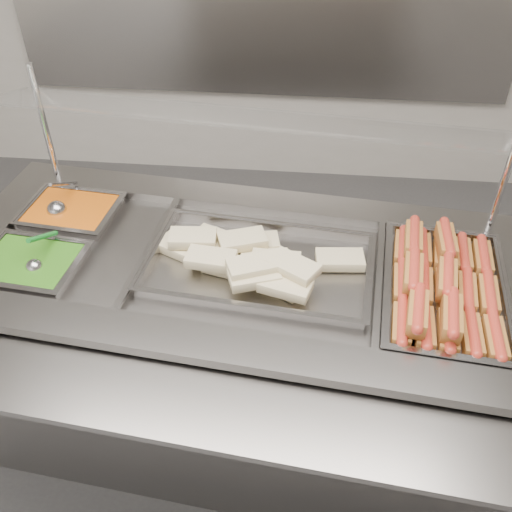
# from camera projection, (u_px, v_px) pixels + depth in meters

# --- Properties ---
(steam_counter) EXTENTS (2.03, 1.06, 0.93)m
(steam_counter) POSITION_uv_depth(u_px,v_px,m) (243.00, 354.00, 2.15)
(steam_counter) COLOR slate
(steam_counter) RESTS_ON ground
(tray_rail) EXTENTS (1.88, 0.57, 0.05)m
(tray_rail) POSITION_uv_depth(u_px,v_px,m) (196.00, 402.00, 1.49)
(tray_rail) COLOR slate
(tray_rail) RESTS_ON steam_counter
(sneeze_guard) EXTENTS (1.73, 0.48, 0.46)m
(sneeze_guard) POSITION_uv_depth(u_px,v_px,m) (254.00, 122.00, 1.78)
(sneeze_guard) COLOR silver
(sneeze_guard) RESTS_ON steam_counter
(pan_hotdogs) EXTENTS (0.41, 0.60, 0.10)m
(pan_hotdogs) POSITION_uv_depth(u_px,v_px,m) (443.00, 297.00, 1.78)
(pan_hotdogs) COLOR gray
(pan_hotdogs) RESTS_ON steam_counter
(pan_wraps) EXTENTS (0.75, 0.49, 0.07)m
(pan_wraps) POSITION_uv_depth(u_px,v_px,m) (259.00, 268.00, 1.86)
(pan_wraps) COLOR gray
(pan_wraps) RESTS_ON steam_counter
(pan_beans) EXTENTS (0.34, 0.28, 0.10)m
(pan_beans) POSITION_uv_depth(u_px,v_px,m) (73.00, 219.00, 2.10)
(pan_beans) COLOR gray
(pan_beans) RESTS_ON steam_counter
(pan_peas) EXTENTS (0.34, 0.28, 0.10)m
(pan_peas) POSITION_uv_depth(u_px,v_px,m) (32.00, 271.00, 1.87)
(pan_peas) COLOR gray
(pan_peas) RESTS_ON steam_counter
(hotdogs_in_buns) EXTENTS (0.37, 0.56, 0.12)m
(hotdogs_in_buns) POSITION_uv_depth(u_px,v_px,m) (441.00, 285.00, 1.75)
(hotdogs_in_buns) COLOR #995220
(hotdogs_in_buns) RESTS_ON pan_hotdogs
(tortilla_wraps) EXTENTS (0.70, 0.38, 0.10)m
(tortilla_wraps) POSITION_uv_depth(u_px,v_px,m) (247.00, 258.00, 1.84)
(tortilla_wraps) COLOR #C4B583
(tortilla_wraps) RESTS_ON pan_wraps
(ladle) EXTENTS (0.07, 0.20, 0.15)m
(ladle) POSITION_uv_depth(u_px,v_px,m) (57.00, 209.00, 2.06)
(ladle) COLOR #A5A5AA
(ladle) RESTS_ON pan_beans
(serving_spoon) EXTENTS (0.06, 0.19, 0.14)m
(serving_spoon) POSITION_uv_depth(u_px,v_px,m) (36.00, 262.00, 1.83)
(serving_spoon) COLOR #A5A5AA
(serving_spoon) RESTS_ON pan_peas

